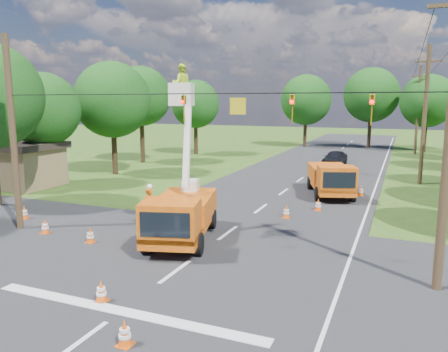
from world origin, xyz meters
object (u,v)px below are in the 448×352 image
at_px(tree_left_f, 196,104).
at_px(tree_left_e, 141,96).
at_px(traffic_cone_4, 90,235).
at_px(traffic_cone_1, 125,333).
at_px(pole_left, 13,135).
at_px(traffic_cone_5, 45,226).
at_px(tree_far_b, 371,95).
at_px(traffic_cone_3, 318,205).
at_px(traffic_cone_0, 101,291).
at_px(tree_left_d, 112,100).
at_px(second_truck, 331,178).
at_px(shed, 20,164).
at_px(bucket_truck, 181,206).
at_px(tree_far_c, 427,101).
at_px(tree_left_c, 43,110).
at_px(pole_right_mid, 425,114).
at_px(traffic_cone_2, 286,212).
at_px(tree_far_a, 306,100).
at_px(pole_right_far, 418,109).
at_px(ground_worker, 150,208).
at_px(traffic_cone_6, 25,213).
at_px(traffic_cone_7, 361,191).

bearing_deg(tree_left_f, tree_left_e, -104.04).
bearing_deg(traffic_cone_4, tree_left_f, 107.91).
xyz_separation_m(traffic_cone_1, pole_left, (-10.63, 6.64, 4.14)).
distance_m(traffic_cone_5, tree_far_b, 46.89).
xyz_separation_m(traffic_cone_3, tree_far_b, (-0.06, 36.14, 6.45)).
distance_m(pole_left, tree_far_b, 46.76).
bearing_deg(traffic_cone_1, traffic_cone_5, 144.02).
bearing_deg(traffic_cone_0, traffic_cone_3, 73.77).
xyz_separation_m(tree_left_e, tree_left_f, (2.00, 8.00, -0.81)).
xyz_separation_m(traffic_cone_0, tree_left_d, (-14.06, 19.88, 5.77)).
relative_size(second_truck, shed, 1.14).
distance_m(bucket_truck, tree_far_c, 42.41).
xyz_separation_m(tree_left_c, tree_far_c, (26.00, 33.00, 0.62)).
distance_m(pole_right_mid, pole_left, 26.91).
bearing_deg(bucket_truck, traffic_cone_2, 42.94).
bearing_deg(tree_far_a, pole_right_far, -12.53).
height_order(traffic_cone_4, tree_left_f, tree_left_f).
height_order(pole_left, tree_left_e, tree_left_e).
relative_size(traffic_cone_3, tree_left_d, 0.08).
height_order(ground_worker, traffic_cone_2, ground_worker).
bearing_deg(tree_far_a, tree_left_d, -109.65).
xyz_separation_m(second_truck, traffic_cone_0, (-4.01, -17.98, -0.79)).
height_order(second_truck, traffic_cone_1, second_truck).
relative_size(traffic_cone_5, tree_far_b, 0.07).
bearing_deg(pole_right_far, tree_left_f, -156.77).
bearing_deg(pole_left, tree_far_b, 74.48).
bearing_deg(pole_left, pole_right_far, 65.77).
distance_m(bucket_truck, pole_right_far, 40.14).
bearing_deg(pole_right_far, tree_far_b, 137.73).
distance_m(second_truck, pole_right_mid, 9.63).
bearing_deg(traffic_cone_4, tree_far_a, 90.08).
bearing_deg(traffic_cone_4, pole_right_mid, 56.73).
relative_size(traffic_cone_1, pole_right_mid, 0.07).
bearing_deg(tree_left_f, traffic_cone_6, -81.73).
bearing_deg(traffic_cone_6, tree_far_a, 82.30).
height_order(pole_left, tree_far_c, tree_far_c).
height_order(traffic_cone_7, tree_far_b, tree_far_b).
xyz_separation_m(traffic_cone_2, traffic_cone_7, (3.06, 7.12, 0.00)).
xyz_separation_m(traffic_cone_1, pole_right_far, (7.37, 46.64, 4.75)).
height_order(traffic_cone_5, pole_right_mid, pole_right_mid).
relative_size(bucket_truck, shed, 1.38).
bearing_deg(bucket_truck, pole_right_far, 59.81).
height_order(ground_worker, traffic_cone_5, ground_worker).
distance_m(ground_worker, traffic_cone_0, 7.83).
xyz_separation_m(traffic_cone_6, shed, (-7.37, 6.66, 1.26)).
distance_m(traffic_cone_0, traffic_cone_1, 2.72).
xyz_separation_m(traffic_cone_7, tree_left_f, (-19.68, 16.21, 5.33)).
height_order(second_truck, tree_left_c, tree_left_c).
bearing_deg(traffic_cone_6, traffic_cone_5, -27.96).
height_order(pole_right_mid, shed, pole_right_mid).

